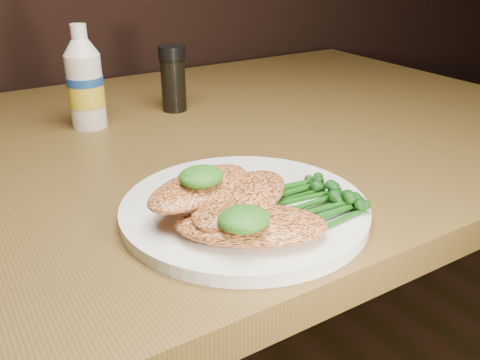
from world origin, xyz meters
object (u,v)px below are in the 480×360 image
plate (244,209)px  mayo_bottle (84,77)px  pepper_grinder (173,79)px  dining_table (213,322)px

plate → mayo_bottle: size_ratio=1.68×
plate → pepper_grinder: size_ratio=2.40×
dining_table → mayo_bottle: bearing=143.0°
plate → pepper_grinder: 0.39m
dining_table → mayo_bottle: size_ratio=7.69×
plate → pepper_grinder: pepper_grinder is taller
dining_table → mayo_bottle: mayo_bottle is taller
mayo_bottle → pepper_grinder: mayo_bottle is taller
dining_table → plate: 0.47m
dining_table → plate: plate is taller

